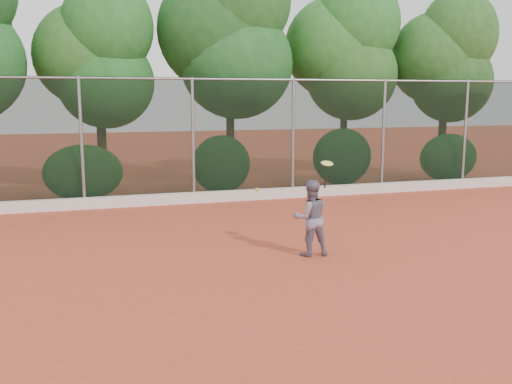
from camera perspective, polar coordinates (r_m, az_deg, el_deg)
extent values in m
plane|color=#BC462C|center=(9.79, 1.74, -8.17)|extent=(80.00, 80.00, 0.00)
cube|color=silver|center=(16.18, -6.08, -0.56)|extent=(24.00, 0.20, 0.30)
imported|color=slate|center=(10.77, 5.45, -2.60)|extent=(0.73, 0.58, 1.44)
cube|color=black|center=(16.16, -6.30, 5.14)|extent=(24.00, 0.01, 3.50)
cylinder|color=gray|center=(16.12, -6.42, 11.18)|extent=(24.00, 0.06, 0.06)
cylinder|color=gray|center=(15.87, -17.04, 4.70)|extent=(0.09, 0.09, 3.50)
cylinder|color=gray|center=(16.16, -6.30, 5.14)|extent=(0.09, 0.09, 3.50)
cylinder|color=gray|center=(16.98, 3.73, 5.39)|extent=(0.09, 0.09, 3.50)
cylinder|color=gray|center=(18.26, 12.61, 5.48)|extent=(0.09, 0.09, 3.50)
cylinder|color=gray|center=(19.91, 20.16, 5.44)|extent=(0.09, 0.09, 3.50)
cylinder|color=#48301B|center=(18.22, -15.10, 3.63)|extent=(0.28, 0.28, 2.40)
ellipsoid|color=#1D561E|center=(18.05, -14.75, 10.59)|extent=(2.90, 2.40, 2.80)
ellipsoid|color=#26581E|center=(18.37, -16.50, 12.99)|extent=(3.20, 2.70, 3.10)
ellipsoid|color=#1E5920|center=(17.96, -14.62, 15.73)|extent=(2.70, 2.30, 2.90)
cylinder|color=#44301A|center=(18.47, -2.58, 4.96)|extent=(0.26, 0.26, 3.00)
ellipsoid|color=#2A6F2A|center=(18.40, -1.94, 12.74)|extent=(3.60, 3.00, 3.50)
ellipsoid|color=#286325|center=(18.64, -3.75, 15.77)|extent=(3.90, 3.20, 3.80)
ellipsoid|color=#2F712B|center=(18.53, -1.57, 18.63)|extent=(3.20, 2.70, 3.30)
cylinder|color=#44301A|center=(20.09, 8.71, 4.81)|extent=(0.24, 0.24, 2.70)
ellipsoid|color=#23511B|center=(20.04, 9.54, 11.50)|extent=(3.20, 2.70, 3.10)
ellipsoid|color=#255F20|center=(20.14, 7.90, 14.09)|extent=(3.50, 2.90, 3.40)
ellipsoid|color=#205F21|center=(20.12, 10.07, 16.33)|extent=(3.00, 2.50, 3.10)
cylinder|color=#433019|center=(21.63, 18.06, 4.51)|extent=(0.28, 0.28, 2.50)
ellipsoid|color=#316225|center=(21.61, 18.97, 10.44)|extent=(3.00, 2.50, 2.90)
ellipsoid|color=#37732C|center=(21.60, 17.51, 12.64)|extent=(3.30, 2.80, 3.20)
ellipsoid|color=#376F2A|center=(21.68, 19.58, 14.65)|extent=(2.80, 2.40, 3.00)
ellipsoid|color=#35772D|center=(16.76, -16.90, 1.85)|extent=(2.20, 1.16, 1.60)
ellipsoid|color=#2A6325|center=(17.23, -3.49, 2.78)|extent=(1.80, 1.04, 1.76)
ellipsoid|color=#266325|center=(18.56, 8.62, 3.49)|extent=(2.00, 1.10, 1.84)
ellipsoid|color=#2F752C|center=(20.62, 18.69, 3.28)|extent=(2.16, 1.12, 1.64)
cylinder|color=black|center=(10.74, 6.96, 1.03)|extent=(0.04, 0.12, 0.26)
torus|color=black|center=(10.64, 7.13, 2.85)|extent=(0.29, 0.28, 0.11)
cylinder|color=#D7EA45|center=(10.64, 7.13, 2.85)|extent=(0.24, 0.23, 0.08)
sphere|color=#B8D02F|center=(10.67, 0.10, 0.24)|extent=(0.07, 0.07, 0.07)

